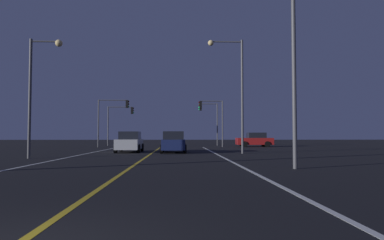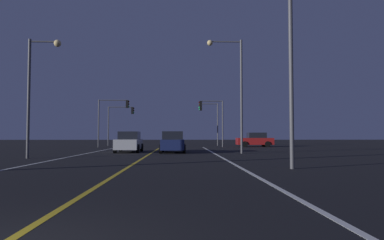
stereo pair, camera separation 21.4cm
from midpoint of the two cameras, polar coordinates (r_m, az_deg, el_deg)
lane_edge_right at (r=19.29m, az=5.90°, el=-6.65°), size 0.16×42.22×0.01m
lane_edge_left at (r=20.36m, az=-22.65°, el=-6.25°), size 0.16×42.22×0.01m
lane_center_divider at (r=19.22m, az=-8.78°, el=-6.65°), size 0.16×42.22×0.01m
car_crossing_side at (r=42.50m, az=10.12°, el=-3.23°), size 4.30×2.02×1.70m
car_oncoming at (r=29.24m, az=-10.38°, el=-3.59°), size 2.02×4.30×1.70m
car_ahead_far at (r=28.02m, az=-3.26°, el=-3.68°), size 2.02×4.30×1.70m
traffic_light_near_right at (r=40.91m, az=3.00°, el=1.21°), size 2.90×0.36×5.45m
traffic_light_near_left at (r=41.47m, az=-12.92°, el=1.33°), size 3.62×0.36×5.52m
traffic_light_far_right at (r=46.40m, az=2.61°, el=0.89°), size 2.57×0.36×5.61m
traffic_light_far_left at (r=46.87m, az=-11.71°, el=0.57°), size 3.47×0.36×5.15m
street_lamp_right_near at (r=15.48m, az=14.53°, el=11.01°), size 1.83×0.44×7.90m
street_lamp_left_mid at (r=23.29m, az=-24.16°, el=5.79°), size 1.99×0.44×7.29m
street_lamp_right_far at (r=27.01m, az=6.74°, el=6.30°), size 2.72×0.44×8.74m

